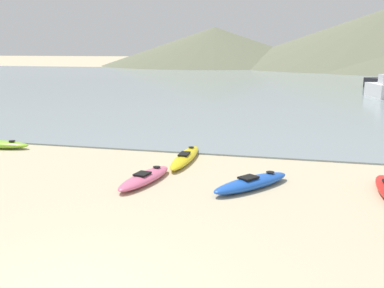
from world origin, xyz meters
The scene contains 5 objects.
bay_water centered at (0.00, 45.12, 0.03)m, with size 160.00×70.00×0.06m, color gray.
far_hill_left centered at (-17.47, 96.77, 4.25)m, with size 51.03×51.03×8.50m, color #6B7056.
kayak_on_sand_0 centered at (1.97, 6.53, 0.16)m, with size 2.21×2.69×0.36m.
kayak_on_sand_1 centered at (-1.11, 6.30, 0.14)m, with size 1.08×2.75×0.33m.
kayak_on_sand_4 centered at (-0.63, 9.04, 0.14)m, with size 0.68×3.47×0.32m.
Camera 1 is at (3.32, -5.50, 3.83)m, focal length 42.00 mm.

